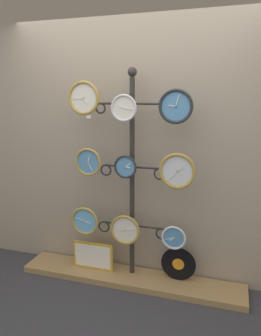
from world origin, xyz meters
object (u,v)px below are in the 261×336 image
(clock_middle_center, at_px, (125,167))
(vinyl_record, at_px, (178,264))
(display_stand, at_px, (132,205))
(clock_top_left, at_px, (84,98))
(clock_bottom_center, at_px, (125,230))
(clock_middle_left, at_px, (88,162))
(clock_top_center, at_px, (124,108))
(clock_bottom_left, at_px, (85,221))
(clock_bottom_right, at_px, (174,238))
(picture_frame, at_px, (93,256))
(clock_top_right, at_px, (176,107))
(clock_middle_right, at_px, (177,171))

(clock_middle_center, relative_size, vinyl_record, 0.65)
(display_stand, distance_m, clock_middle_center, 0.40)
(clock_top_left, relative_size, clock_bottom_center, 1.02)
(clock_middle_left, bearing_deg, clock_middle_center, 1.89)
(clock_top_left, bearing_deg, clock_top_center, 1.65)
(clock_top_center, relative_size, clock_bottom_left, 0.83)
(display_stand, bearing_deg, clock_bottom_center, -114.88)
(clock_bottom_right, height_order, picture_frame, clock_bottom_right)
(clock_middle_center, distance_m, clock_bottom_right, 0.78)
(clock_top_right, bearing_deg, clock_top_center, -176.90)
(clock_middle_center, height_order, clock_bottom_center, clock_middle_center)
(clock_bottom_center, bearing_deg, clock_middle_center, 43.58)
(clock_top_left, distance_m, clock_top_center, 0.38)
(display_stand, distance_m, clock_bottom_left, 0.49)
(clock_middle_left, xyz_separation_m, clock_middle_right, (0.84, -0.01, -0.03))
(picture_frame, bearing_deg, clock_bottom_right, -2.38)
(display_stand, distance_m, clock_bottom_right, 0.49)
(clock_bottom_right, bearing_deg, vinyl_record, 67.71)
(clock_top_right, xyz_separation_m, clock_middle_left, (-0.81, -0.01, -0.52))
(clock_middle_center, height_order, clock_middle_right, clock_middle_right)
(display_stand, xyz_separation_m, clock_bottom_left, (-0.45, -0.11, -0.17))
(clock_bottom_center, xyz_separation_m, picture_frame, (-0.36, 0.03, -0.34))
(clock_bottom_left, height_order, clock_bottom_center, clock_bottom_left)
(clock_middle_right, bearing_deg, clock_middle_left, 179.09)
(clock_middle_right, bearing_deg, vinyl_record, 79.41)
(display_stand, height_order, clock_middle_right, display_stand)
(clock_bottom_left, height_order, vinyl_record, clock_bottom_left)
(clock_middle_center, relative_size, clock_bottom_right, 0.96)
(clock_middle_right, bearing_deg, display_stand, 165.98)
(clock_top_right, xyz_separation_m, vinyl_record, (0.05, 0.08, -1.47))
(clock_top_right, relative_size, clock_middle_right, 0.92)
(clock_middle_left, relative_size, clock_middle_center, 1.22)
(clock_middle_center, bearing_deg, clock_top_right, 0.05)
(clock_middle_left, distance_m, picture_frame, 0.98)
(display_stand, xyz_separation_m, picture_frame, (-0.40, -0.06, -0.56))
(clock_top_left, xyz_separation_m, clock_top_center, (0.38, 0.01, -0.08))
(display_stand, distance_m, picture_frame, 0.69)
(display_stand, relative_size, clock_bottom_center, 6.83)
(clock_bottom_left, distance_m, clock_bottom_right, 0.88)
(display_stand, relative_size, clock_middle_center, 9.38)
(display_stand, height_order, clock_top_right, display_stand)
(display_stand, distance_m, clock_middle_left, 0.59)
(clock_bottom_left, bearing_deg, clock_middle_left, 14.35)
(clock_middle_left, height_order, clock_middle_right, same)
(clock_top_right, height_order, clock_middle_center, clock_top_right)
(clock_top_right, distance_m, picture_frame, 1.70)
(display_stand, height_order, clock_middle_center, display_stand)
(clock_bottom_right, xyz_separation_m, picture_frame, (-0.82, 0.03, -0.33))
(clock_top_right, height_order, clock_bottom_center, clock_top_right)
(display_stand, bearing_deg, clock_middle_left, -166.45)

